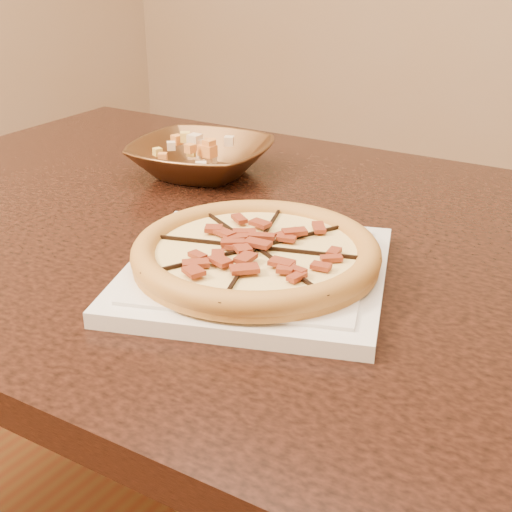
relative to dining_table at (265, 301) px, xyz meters
The scene contains 5 objects.
dining_table is the anchor object (origin of this frame).
plate 0.19m from the dining_table, 61.22° to the right, with size 0.37×0.37×0.02m.
pizza 0.21m from the dining_table, 61.22° to the right, with size 0.28×0.28×0.03m.
bronze_bowl 0.29m from the dining_table, 146.90° to the left, with size 0.22×0.22×0.05m, color brown.
mixed_dish 0.31m from the dining_table, 146.96° to the left, with size 0.11×0.10×0.03m.
Camera 1 is at (0.51, -0.79, 1.11)m, focal length 50.00 mm.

